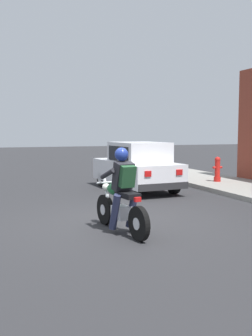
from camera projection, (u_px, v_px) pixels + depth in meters
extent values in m
plane|color=#2B2B2D|center=(119.00, 222.00, 8.33)|extent=(80.00, 80.00, 0.00)
cube|color=gray|center=(241.00, 187.00, 13.01)|extent=(2.60, 22.00, 0.14)
cylinder|color=black|center=(105.00, 210.00, 8.11)|extent=(0.18, 0.63, 0.62)
cylinder|color=silver|center=(105.00, 210.00, 8.11)|extent=(0.15, 0.23, 0.22)
cylinder|color=black|center=(139.00, 224.00, 6.88)|extent=(0.18, 0.63, 0.62)
cylinder|color=silver|center=(139.00, 224.00, 6.88)|extent=(0.15, 0.23, 0.22)
cube|color=silver|center=(122.00, 212.00, 7.45)|extent=(0.33, 0.43, 0.24)
ellipsoid|color=#196B33|center=(116.00, 189.00, 7.63)|extent=(0.36, 0.55, 0.24)
cube|color=black|center=(128.00, 195.00, 7.21)|extent=(0.33, 0.59, 0.10)
cylinder|color=silver|center=(107.00, 195.00, 7.99)|extent=(0.11, 0.33, 0.68)
cylinder|color=silver|center=(110.00, 182.00, 7.86)|extent=(0.56, 0.11, 0.04)
sphere|color=silver|center=(106.00, 187.00, 8.02)|extent=(0.16, 0.16, 0.16)
cylinder|color=silver|center=(140.00, 221.00, 7.18)|extent=(0.15, 0.56, 0.08)
cube|color=red|center=(138.00, 199.00, 6.89)|extent=(0.13, 0.07, 0.08)
cylinder|color=#282D4C|center=(115.00, 212.00, 7.30)|extent=(0.18, 0.37, 0.71)
cylinder|color=#282D4C|center=(132.00, 210.00, 7.47)|extent=(0.18, 0.37, 0.71)
cube|color=#232328|center=(123.00, 177.00, 7.34)|extent=(0.38, 0.37, 0.57)
cylinder|color=#232328|center=(108.00, 174.00, 7.45)|extent=(0.16, 0.53, 0.26)
cylinder|color=#232328|center=(126.00, 173.00, 7.64)|extent=(0.16, 0.53, 0.26)
sphere|color=navy|center=(122.00, 154.00, 7.35)|extent=(0.26, 0.26, 0.26)
cube|color=#1E4728|center=(127.00, 176.00, 7.19)|extent=(0.31, 0.27, 0.42)
cylinder|color=black|center=(102.00, 178.00, 13.65)|extent=(0.21, 0.61, 0.60)
cylinder|color=silver|center=(102.00, 178.00, 13.65)|extent=(0.22, 0.34, 0.33)
cylinder|color=black|center=(139.00, 176.00, 14.23)|extent=(0.21, 0.61, 0.60)
cylinder|color=silver|center=(139.00, 176.00, 14.23)|extent=(0.22, 0.34, 0.33)
cylinder|color=black|center=(131.00, 187.00, 11.47)|extent=(0.21, 0.61, 0.60)
cylinder|color=silver|center=(131.00, 187.00, 11.47)|extent=(0.22, 0.34, 0.33)
cylinder|color=black|center=(174.00, 184.00, 12.05)|extent=(0.21, 0.61, 0.60)
cylinder|color=silver|center=(174.00, 184.00, 12.05)|extent=(0.22, 0.34, 0.33)
cube|color=silver|center=(136.00, 172.00, 12.82)|extent=(1.85, 3.79, 0.70)
cube|color=silver|center=(139.00, 153.00, 12.53)|extent=(1.54, 1.98, 0.66)
cube|color=black|center=(128.00, 153.00, 13.33)|extent=(1.34, 0.42, 0.51)
cube|color=black|center=(118.00, 154.00, 12.24)|extent=(0.12, 1.52, 0.46)
cube|color=black|center=(159.00, 153.00, 12.83)|extent=(0.12, 1.52, 0.46)
cube|color=silver|center=(101.00, 164.00, 14.29)|extent=(0.24, 0.05, 0.14)
cube|color=red|center=(148.00, 174.00, 10.91)|extent=(0.20, 0.05, 0.16)
cube|color=silver|center=(127.00, 163.00, 14.71)|extent=(0.24, 0.05, 0.14)
cube|color=red|center=(179.00, 172.00, 11.32)|extent=(0.20, 0.05, 0.16)
cube|color=#28282B|center=(114.00, 174.00, 14.51)|extent=(1.61, 0.21, 0.20)
cube|color=#28282B|center=(163.00, 187.00, 11.18)|extent=(1.61, 0.21, 0.20)
cylinder|color=red|center=(217.00, 179.00, 13.93)|extent=(0.24, 0.24, 0.16)
cylinder|color=red|center=(217.00, 169.00, 13.90)|extent=(0.18, 0.18, 0.58)
sphere|color=red|center=(218.00, 160.00, 13.86)|extent=(0.20, 0.20, 0.20)
cylinder|color=red|center=(214.00, 168.00, 13.84)|extent=(0.10, 0.08, 0.08)
cylinder|color=red|center=(221.00, 167.00, 13.94)|extent=(0.10, 0.08, 0.08)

